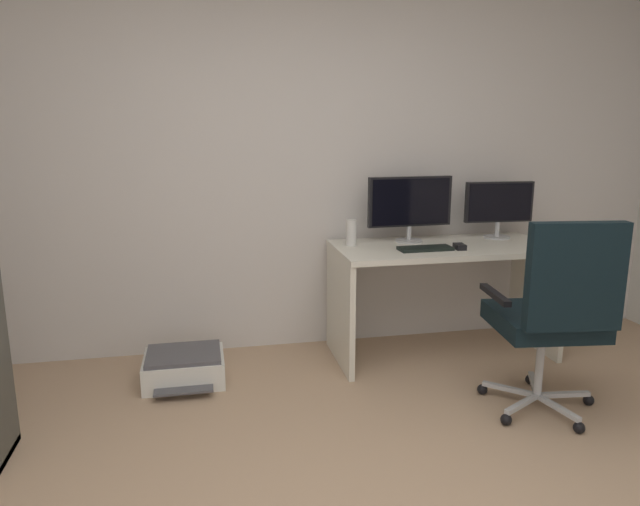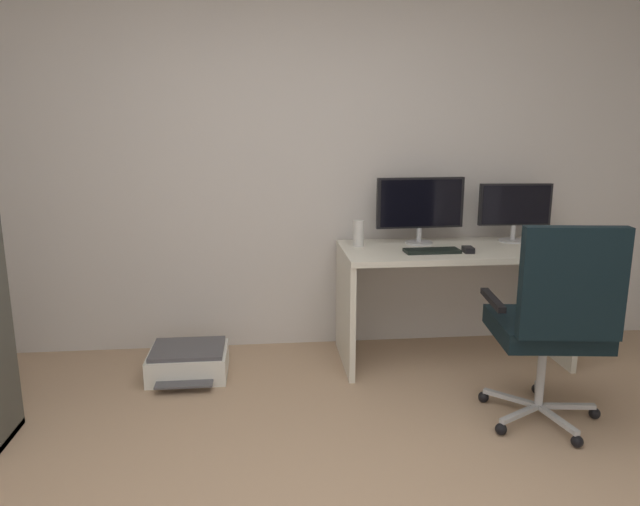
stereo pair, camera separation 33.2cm
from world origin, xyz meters
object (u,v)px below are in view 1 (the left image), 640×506
(keyboard, at_px, (425,248))
(printer, at_px, (184,367))
(desktop_speaker, at_px, (351,233))
(monitor_secondary, at_px, (499,205))
(computer_mouse, at_px, (460,247))
(monitor_main, at_px, (410,204))
(desk, at_px, (443,275))
(office_chair, at_px, (554,310))

(keyboard, distance_m, printer, 1.66)
(desktop_speaker, bearing_deg, monitor_secondary, 2.56)
(computer_mouse, bearing_deg, keyboard, -179.75)
(monitor_main, distance_m, printer, 1.79)
(desk, distance_m, desktop_speaker, 0.68)
(monitor_main, height_order, monitor_secondary, monitor_main)
(monitor_main, xyz_separation_m, computer_mouse, (0.23, -0.30, -0.24))
(desk, distance_m, printer, 1.76)
(monitor_secondary, relative_size, computer_mouse, 4.88)
(computer_mouse, relative_size, printer, 0.21)
(desk, xyz_separation_m, printer, (-1.70, -0.10, -0.46))
(keyboard, bearing_deg, printer, 177.87)
(monitor_main, distance_m, keyboard, 0.37)
(monitor_main, relative_size, office_chair, 0.54)
(desktop_speaker, bearing_deg, keyboard, -28.64)
(desktop_speaker, bearing_deg, office_chair, -52.73)
(desk, bearing_deg, monitor_secondary, 19.07)
(desk, height_order, office_chair, office_chair)
(printer, bearing_deg, computer_mouse, -1.13)
(desk, bearing_deg, office_chair, -78.00)
(monitor_secondary, distance_m, office_chair, 1.20)
(monitor_main, bearing_deg, keyboard, -88.49)
(monitor_main, bearing_deg, printer, -170.07)
(desk, xyz_separation_m, keyboard, (-0.18, -0.12, 0.21))
(computer_mouse, bearing_deg, desktop_speaker, 164.16)
(office_chair, bearing_deg, keyboard, 114.77)
(desktop_speaker, bearing_deg, monitor_main, 6.52)
(computer_mouse, relative_size, office_chair, 0.09)
(desk, xyz_separation_m, office_chair, (0.20, -0.94, 0.05))
(desktop_speaker, bearing_deg, desk, -10.52)
(printer, bearing_deg, office_chair, -23.86)
(office_chair, bearing_deg, desk, 102.00)
(monitor_main, relative_size, computer_mouse, 5.84)
(desk, distance_m, keyboard, 0.30)
(monitor_main, height_order, office_chair, monitor_main)
(monitor_secondary, xyz_separation_m, desktop_speaker, (-1.06, -0.05, -0.15))
(keyboard, xyz_separation_m, printer, (-1.52, 0.01, -0.67))
(monitor_main, relative_size, desktop_speaker, 3.44)
(desk, relative_size, printer, 3.01)
(monitor_secondary, bearing_deg, computer_mouse, -144.46)
(office_chair, bearing_deg, monitor_secondary, 76.71)
(monitor_secondary, bearing_deg, office_chair, -103.29)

